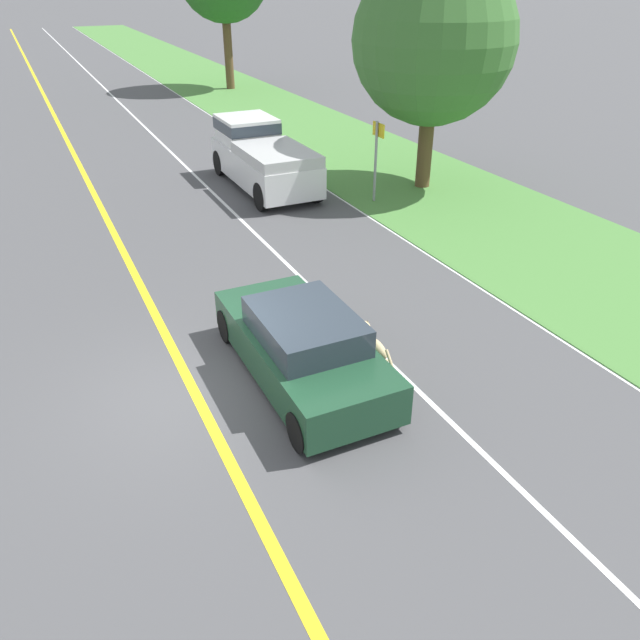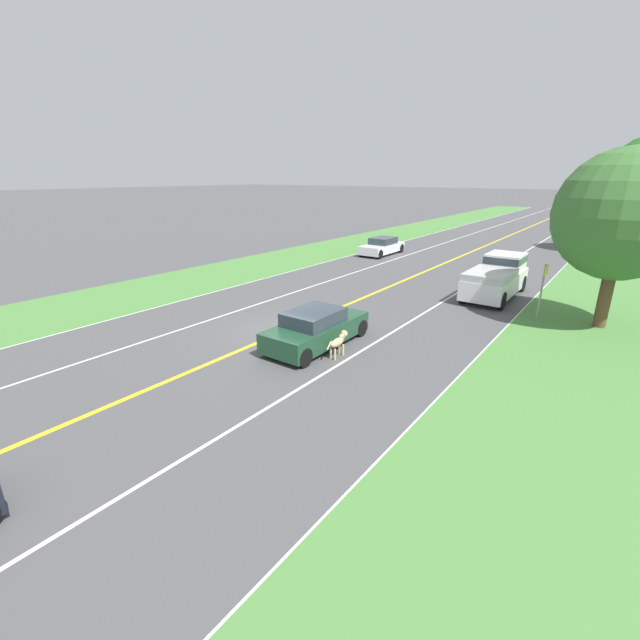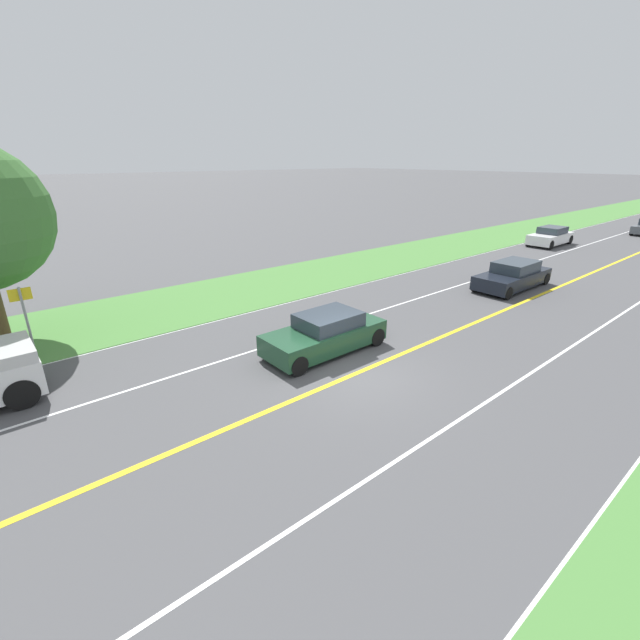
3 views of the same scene
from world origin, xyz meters
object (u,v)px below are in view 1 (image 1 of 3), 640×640
object	(u,v)px
pickup_truck	(261,155)
street_sign	(377,152)
dog	(373,345)
ego_car	(302,346)
roadside_tree_right_near	(434,41)

from	to	relation	value
pickup_truck	street_sign	xyz separation A→B (m)	(2.57, -3.04, 0.53)
pickup_truck	street_sign	world-z (taller)	street_sign
dog	pickup_truck	world-z (taller)	pickup_truck
ego_car	street_sign	bearing A→B (deg)	52.70
ego_car	dog	distance (m)	1.26
dog	roadside_tree_right_near	world-z (taller)	roadside_tree_right_near
street_sign	pickup_truck	bearing A→B (deg)	130.21
ego_car	pickup_truck	xyz separation A→B (m)	(3.35, 10.81, 0.37)
dog	roadside_tree_right_near	bearing A→B (deg)	51.54
dog	street_sign	bearing A→B (deg)	59.66
roadside_tree_right_near	ego_car	bearing A→B (deg)	-133.96
ego_car	street_sign	world-z (taller)	street_sign
pickup_truck	dog	bearing A→B (deg)	-100.87
dog	roadside_tree_right_near	size ratio (longest dim) A/B	0.18
roadside_tree_right_near	street_sign	size ratio (longest dim) A/B	2.84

